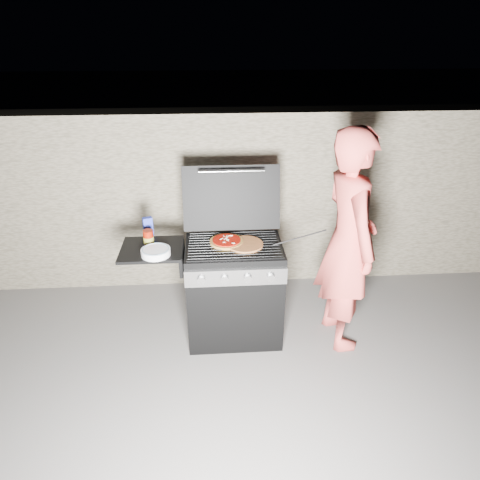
{
  "coord_description": "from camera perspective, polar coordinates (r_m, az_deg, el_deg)",
  "views": [
    {
      "loc": [
        -0.16,
        -3.11,
        2.53
      ],
      "look_at": [
        0.05,
        0.0,
        0.95
      ],
      "focal_mm": 32.0,
      "sensor_mm": 36.0,
      "label": 1
    }
  ],
  "objects": [
    {
      "name": "sauce_jar",
      "position": [
        3.57,
        -12.1,
        0.32
      ],
      "size": [
        0.1,
        0.1,
        0.13
      ],
      "primitive_type": "cylinder",
      "rotation": [
        0.0,
        0.0,
        0.28
      ],
      "color": "maroon",
      "rests_on": "gas_grill"
    },
    {
      "name": "blue_carton",
      "position": [
        3.72,
        -12.16,
        1.74
      ],
      "size": [
        0.09,
        0.07,
        0.17
      ],
      "primitive_type": "cube",
      "rotation": [
        0.0,
        0.0,
        0.35
      ],
      "color": "#2634AB",
      "rests_on": "gas_grill"
    },
    {
      "name": "pizza_topped",
      "position": [
        3.53,
        -1.81,
        -0.13
      ],
      "size": [
        0.33,
        0.33,
        0.03
      ],
      "primitive_type": null,
      "rotation": [
        0.0,
        0.0,
        -0.2
      ],
      "color": "#D78F4F",
      "rests_on": "gas_grill"
    },
    {
      "name": "person",
      "position": [
        3.58,
        14.18,
        -0.27
      ],
      "size": [
        0.53,
        0.73,
        1.89
      ],
      "primitive_type": "imported",
      "rotation": [
        0.0,
        0.0,
        1.68
      ],
      "color": "#D24942",
      "rests_on": "ground"
    },
    {
      "name": "tongs",
      "position": [
        3.55,
        7.98,
        0.37
      ],
      "size": [
        0.46,
        0.1,
        0.09
      ],
      "primitive_type": "cylinder",
      "rotation": [
        0.0,
        1.4,
        0.19
      ],
      "color": "black",
      "rests_on": "gas_grill"
    },
    {
      "name": "stone_wall",
      "position": [
        4.47,
        -1.57,
        5.49
      ],
      "size": [
        8.0,
        0.35,
        1.8
      ],
      "primitive_type": "cube",
      "color": "#7D715C",
      "rests_on": "ground"
    },
    {
      "name": "pizza_plain",
      "position": [
        3.49,
        0.67,
        -0.57
      ],
      "size": [
        0.38,
        0.38,
        0.02
      ],
      "primitive_type": "cylinder",
      "rotation": [
        0.0,
        0.0,
        -0.36
      ],
      "color": "#E68A46",
      "rests_on": "gas_grill"
    },
    {
      "name": "ground",
      "position": [
        4.01,
        -0.73,
        -12.24
      ],
      "size": [
        50.0,
        50.0,
        0.0
      ],
      "primitive_type": "plane",
      "color": "#595450"
    },
    {
      "name": "gas_grill",
      "position": [
        3.73,
        -4.63,
        -6.93
      ],
      "size": [
        1.34,
        0.79,
        0.91
      ],
      "primitive_type": null,
      "color": "black",
      "rests_on": "ground"
    },
    {
      "name": "plate_stack",
      "position": [
        3.42,
        -11.16,
        -1.58
      ],
      "size": [
        0.3,
        0.3,
        0.05
      ],
      "primitive_type": "cylinder",
      "rotation": [
        0.0,
        0.0,
        -0.38
      ],
      "color": "white",
      "rests_on": "gas_grill"
    }
  ]
}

